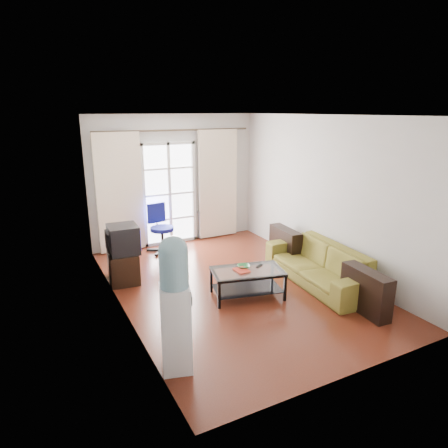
# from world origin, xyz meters

# --- Properties ---
(floor) EXTENTS (5.20, 5.20, 0.00)m
(floor) POSITION_xyz_m (0.00, 0.00, 0.00)
(floor) COLOR maroon
(floor) RESTS_ON ground
(ceiling) EXTENTS (5.20, 5.20, 0.00)m
(ceiling) POSITION_xyz_m (0.00, 0.00, 2.70)
(ceiling) COLOR white
(ceiling) RESTS_ON wall_back
(wall_back) EXTENTS (3.60, 0.02, 2.70)m
(wall_back) POSITION_xyz_m (0.00, 2.60, 1.35)
(wall_back) COLOR beige
(wall_back) RESTS_ON floor
(wall_front) EXTENTS (3.60, 0.02, 2.70)m
(wall_front) POSITION_xyz_m (0.00, -2.60, 1.35)
(wall_front) COLOR beige
(wall_front) RESTS_ON floor
(wall_left) EXTENTS (0.02, 5.20, 2.70)m
(wall_left) POSITION_xyz_m (-1.80, 0.00, 1.35)
(wall_left) COLOR beige
(wall_left) RESTS_ON floor
(wall_right) EXTENTS (0.02, 5.20, 2.70)m
(wall_right) POSITION_xyz_m (1.80, 0.00, 1.35)
(wall_right) COLOR beige
(wall_right) RESTS_ON floor
(french_door) EXTENTS (1.16, 0.06, 2.15)m
(french_door) POSITION_xyz_m (-0.15, 2.54, 1.07)
(french_door) COLOR white
(french_door) RESTS_ON wall_back
(curtain_rod) EXTENTS (3.30, 0.04, 0.04)m
(curtain_rod) POSITION_xyz_m (0.00, 2.50, 2.38)
(curtain_rod) COLOR #4C3F2D
(curtain_rod) RESTS_ON wall_back
(curtain_left) EXTENTS (0.90, 0.07, 2.35)m
(curtain_left) POSITION_xyz_m (-1.20, 2.48, 1.20)
(curtain_left) COLOR #F2E0C2
(curtain_left) RESTS_ON curtain_rod
(curtain_right) EXTENTS (0.90, 0.07, 2.35)m
(curtain_right) POSITION_xyz_m (0.95, 2.48, 1.20)
(curtain_right) COLOR #F2E0C2
(curtain_right) RESTS_ON curtain_rod
(radiator) EXTENTS (0.64, 0.12, 0.64)m
(radiator) POSITION_xyz_m (0.80, 2.50, 0.33)
(radiator) COLOR #949496
(radiator) RESTS_ON floor
(sofa) EXTENTS (2.31, 1.20, 0.63)m
(sofa) POSITION_xyz_m (1.33, -0.53, 0.32)
(sofa) COLOR olive
(sofa) RESTS_ON floor
(coffee_table) EXTENTS (1.19, 0.85, 0.44)m
(coffee_table) POSITION_xyz_m (-0.00, -0.44, 0.28)
(coffee_table) COLOR silver
(coffee_table) RESTS_ON floor
(bowl) EXTENTS (0.30, 0.30, 0.05)m
(bowl) POSITION_xyz_m (-0.01, -0.34, 0.46)
(bowl) COLOR #348F4A
(bowl) RESTS_ON coffee_table
(book) EXTENTS (0.20, 0.26, 0.02)m
(book) POSITION_xyz_m (-0.20, -0.44, 0.45)
(book) COLOR maroon
(book) RESTS_ON coffee_table
(remote) EXTENTS (0.15, 0.11, 0.02)m
(remote) POSITION_xyz_m (0.24, -0.39, 0.44)
(remote) COLOR black
(remote) RESTS_ON coffee_table
(tv_stand) EXTENTS (0.54, 0.74, 0.51)m
(tv_stand) POSITION_xyz_m (-1.54, 1.04, 0.25)
(tv_stand) COLOR black
(tv_stand) RESTS_ON floor
(crt_tv) EXTENTS (0.54, 0.53, 0.46)m
(crt_tv) POSITION_xyz_m (-1.54, 0.99, 0.74)
(crt_tv) COLOR black
(crt_tv) RESTS_ON tv_stand
(task_chair) EXTENTS (0.76, 0.76, 0.97)m
(task_chair) POSITION_xyz_m (-0.50, 2.14, 0.29)
(task_chair) COLOR black
(task_chair) RESTS_ON floor
(water_cooler) EXTENTS (0.39, 0.39, 1.55)m
(water_cooler) POSITION_xyz_m (-1.60, -1.63, 0.81)
(water_cooler) COLOR white
(water_cooler) RESTS_ON floor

